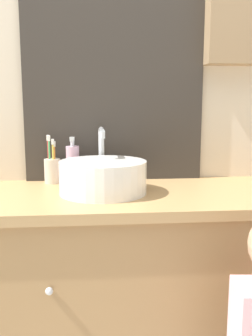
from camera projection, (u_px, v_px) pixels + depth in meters
wall_back at (142, 82)px, 1.60m from camera, size 3.20×0.18×2.50m
vanity_counter at (142, 301)px, 1.45m from camera, size 1.43×0.53×0.87m
sink_basin at (103, 176)px, 1.36m from camera, size 0.32×0.37×0.23m
toothbrush_holder at (52, 169)px, 1.54m from camera, size 0.07×0.07×0.20m
soap_dispenser at (73, 164)px, 1.52m from camera, size 0.05×0.05×0.19m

